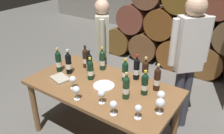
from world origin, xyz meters
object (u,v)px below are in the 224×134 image
(wine_bottle_5, at_px, (59,61))
(wine_glass_0, at_px, (76,90))
(wine_bottle_0, at_px, (69,63))
(wine_bottle_4, at_px, (157,79))
(wine_bottle_6, at_px, (90,70))
(wine_glass_2, at_px, (113,105))
(wine_bottle_9, at_px, (145,84))
(wine_glass_3, at_px, (161,95))
(serving_plate, at_px, (104,86))
(wine_glass_4, at_px, (160,103))
(sommelier_presenting, at_px, (189,54))
(tasting_notebook, at_px, (60,79))
(wine_glass_1, at_px, (73,80))
(wine_bottle_3, at_px, (89,63))
(wine_bottle_11, at_px, (136,69))
(wine_glass_6, at_px, (138,109))
(wine_bottle_7, at_px, (85,58))
(wine_bottle_8, at_px, (126,87))
(wine_bottle_2, at_px, (145,72))
(taster_seated_left, at_px, (103,43))
(dining_table, at_px, (102,92))
(wine_glass_5, at_px, (101,94))
(wine_bottle_10, at_px, (125,71))

(wine_bottle_5, distance_m, wine_glass_0, 0.69)
(wine_bottle_0, distance_m, wine_bottle_4, 1.08)
(wine_bottle_6, xyz_separation_m, wine_glass_2, (0.59, -0.39, -0.02))
(wine_bottle_9, xyz_separation_m, wine_glass_3, (0.22, -0.08, -0.01))
(wine_glass_3, xyz_separation_m, serving_plate, (-0.66, -0.04, -0.10))
(wine_glass_4, bearing_deg, wine_glass_0, -161.28)
(sommelier_presenting, bearing_deg, wine_glass_0, -124.13)
(wine_glass_2, relative_size, tasting_notebook, 0.68)
(wine_glass_1, distance_m, sommelier_presenting, 1.35)
(wine_bottle_3, distance_m, wine_bottle_5, 0.39)
(wine_bottle_11, height_order, wine_glass_2, wine_bottle_11)
(wine_bottle_11, relative_size, wine_glass_6, 2.14)
(wine_glass_4, bearing_deg, wine_bottle_0, 175.57)
(wine_glass_3, height_order, tasting_notebook, wine_glass_3)
(wine_bottle_5, height_order, wine_bottle_7, wine_bottle_5)
(wine_bottle_7, xyz_separation_m, wine_glass_0, (0.39, -0.61, -0.02))
(wine_bottle_8, relative_size, wine_bottle_11, 0.96)
(wine_bottle_4, bearing_deg, wine_glass_1, -147.02)
(wine_bottle_0, height_order, wine_glass_4, wine_bottle_0)
(wine_glass_4, height_order, serving_plate, wine_glass_4)
(wine_bottle_5, height_order, wine_glass_1, wine_bottle_5)
(wine_bottle_11, relative_size, wine_glass_0, 2.02)
(wine_bottle_4, xyz_separation_m, wine_glass_0, (-0.59, -0.63, -0.03))
(wine_glass_3, bearing_deg, wine_bottle_2, 137.79)
(wine_bottle_3, bearing_deg, taster_seated_left, 110.85)
(dining_table, distance_m, wine_bottle_11, 0.48)
(sommelier_presenting, bearing_deg, wine_glass_6, -95.11)
(wine_bottle_7, height_order, wine_glass_3, wine_bottle_7)
(wine_bottle_7, xyz_separation_m, wine_glass_2, (0.84, -0.60, -0.02))
(wine_glass_2, bearing_deg, wine_bottle_9, 80.77)
(wine_bottle_6, xyz_separation_m, wine_bottle_8, (0.54, -0.10, 0.01))
(wine_bottle_5, relative_size, wine_glass_5, 2.05)
(wine_bottle_5, xyz_separation_m, wine_glass_4, (1.39, -0.07, -0.02))
(dining_table, height_order, wine_glass_3, wine_glass_3)
(wine_bottle_11, bearing_deg, wine_bottle_8, -75.45)
(wine_bottle_3, bearing_deg, serving_plate, -25.37)
(tasting_notebook, bearing_deg, dining_table, 34.12)
(wine_bottle_5, bearing_deg, wine_glass_2, -17.40)
(wine_bottle_10, xyz_separation_m, tasting_notebook, (-0.64, -0.41, -0.11))
(wine_bottle_11, bearing_deg, wine_glass_6, -59.38)
(wine_bottle_0, relative_size, wine_bottle_5, 1.01)
(wine_glass_1, height_order, sommelier_presenting, sommelier_presenting)
(wine_bottle_2, xyz_separation_m, wine_bottle_3, (-0.66, -0.18, -0.01))
(wine_bottle_5, distance_m, wine_glass_6, 1.28)
(wine_bottle_4, xyz_separation_m, taster_seated_left, (-1.06, 0.45, 0.03))
(taster_seated_left, bearing_deg, sommelier_presenting, 1.41)
(wine_bottle_4, xyz_separation_m, sommelier_presenting, (0.16, 0.48, 0.15))
(wine_glass_2, bearing_deg, wine_bottle_7, 144.54)
(wine_bottle_6, xyz_separation_m, wine_glass_0, (0.14, -0.40, -0.01))
(wine_bottle_6, relative_size, wine_glass_4, 1.69)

